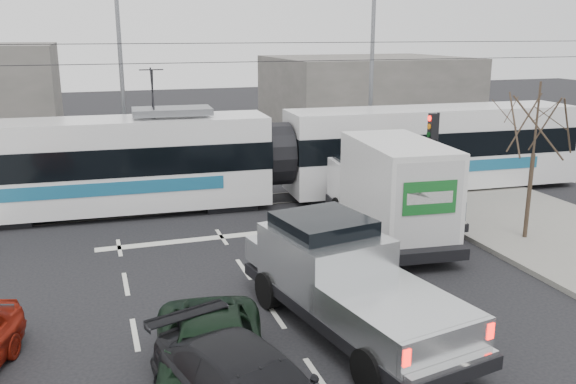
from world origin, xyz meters
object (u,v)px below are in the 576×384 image
object	(u,v)px
silver_pickup	(342,277)
navy_pickup	(397,190)
bare_tree	(536,126)
green_car	(213,358)
tram	(276,155)
street_lamp_near	(368,64)
street_lamp_far	(117,66)
box_truck	(390,190)
traffic_signal	(434,140)

from	to	relation	value
silver_pickup	navy_pickup	bearing A→B (deg)	42.96
bare_tree	green_car	xyz separation A→B (m)	(-11.34, -5.19, -3.14)
tram	street_lamp_near	bearing A→B (deg)	38.96
street_lamp_near	green_car	distance (m)	20.50
street_lamp_far	tram	size ratio (longest dim) A/B	0.35
bare_tree	street_lamp_near	world-z (taller)	street_lamp_near
box_truck	silver_pickup	bearing A→B (deg)	-121.44
street_lamp_near	silver_pickup	world-z (taller)	street_lamp_near
bare_tree	street_lamp_near	bearing A→B (deg)	91.42
box_truck	navy_pickup	world-z (taller)	box_truck
navy_pickup	green_car	world-z (taller)	navy_pickup
bare_tree	tram	distance (m)	9.70
bare_tree	silver_pickup	bearing A→B (deg)	-156.13
bare_tree	green_car	world-z (taller)	bare_tree
tram	silver_pickup	distance (m)	10.87
green_car	street_lamp_near	bearing A→B (deg)	64.71
street_lamp_far	box_truck	bearing A→B (deg)	-57.05
silver_pickup	navy_pickup	distance (m)	8.51
street_lamp_far	navy_pickup	world-z (taller)	street_lamp_far
traffic_signal	silver_pickup	distance (m)	10.31
bare_tree	navy_pickup	world-z (taller)	bare_tree
box_truck	navy_pickup	distance (m)	2.09
traffic_signal	box_truck	bearing A→B (deg)	-141.74
street_lamp_far	silver_pickup	size ratio (longest dim) A/B	1.29
navy_pickup	street_lamp_near	bearing A→B (deg)	74.28
bare_tree	silver_pickup	distance (m)	9.12
silver_pickup	box_truck	distance (m)	6.50
silver_pickup	street_lamp_far	bearing A→B (deg)	92.08
traffic_signal	street_lamp_far	xyz separation A→B (m)	(-10.66, 9.50, 2.37)
bare_tree	tram	world-z (taller)	tram
traffic_signal	street_lamp_far	distance (m)	14.47
traffic_signal	navy_pickup	size ratio (longest dim) A/B	0.65
traffic_signal	street_lamp_far	bearing A→B (deg)	138.28
bare_tree	tram	xyz separation A→B (m)	(-6.25, 7.17, -1.92)
street_lamp_far	silver_pickup	xyz separation A→B (m)	(3.79, -17.04, -3.91)
street_lamp_far	tram	distance (m)	9.01
traffic_signal	box_truck	xyz separation A→B (m)	(-2.98, -2.35, -1.09)
bare_tree	tram	size ratio (longest dim) A/B	0.19
street_lamp_near	box_truck	bearing A→B (deg)	-111.19
street_lamp_near	tram	world-z (taller)	street_lamp_near
street_lamp_near	tram	distance (m)	8.05
street_lamp_near	box_truck	distance (m)	11.12
box_truck	tram	bearing A→B (deg)	116.62
street_lamp_near	box_truck	xyz separation A→B (m)	(-3.82, -9.85, -3.46)
tram	box_truck	size ratio (longest dim) A/B	3.78
tram	navy_pickup	distance (m)	5.16
traffic_signal	street_lamp_near	size ratio (longest dim) A/B	0.40
navy_pickup	green_car	distance (m)	11.96
tram	silver_pickup	bearing A→B (deg)	-96.30
street_lamp_near	street_lamp_far	distance (m)	11.67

